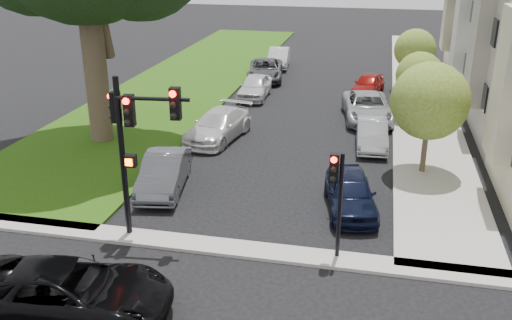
% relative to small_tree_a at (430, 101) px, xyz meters
% --- Properties ---
extents(ground, '(140.00, 140.00, 0.00)m').
position_rel_small_tree_a_xyz_m(ground, '(-6.20, -9.96, -3.21)').
color(ground, black).
rests_on(ground, ground).
extents(grass_strip, '(8.00, 44.00, 0.12)m').
position_rel_small_tree_a_xyz_m(grass_strip, '(-15.20, 14.04, -3.15)').
color(grass_strip, '#2C5A10').
rests_on(grass_strip, ground).
extents(sidewalk_right, '(3.50, 44.00, 0.12)m').
position_rel_small_tree_a_xyz_m(sidewalk_right, '(0.55, 14.04, -3.15)').
color(sidewalk_right, '#A5A5A5').
rests_on(sidewalk_right, ground).
extents(sidewalk_cross, '(60.00, 1.00, 0.12)m').
position_rel_small_tree_a_xyz_m(sidewalk_cross, '(-6.20, -7.96, -3.15)').
color(sidewalk_cross, '#A5A5A5').
rests_on(sidewalk_cross, ground).
extents(small_tree_a, '(3.22, 3.22, 4.83)m').
position_rel_small_tree_a_xyz_m(small_tree_a, '(0.00, 0.00, 0.00)').
color(small_tree_a, '#3C2D22').
rests_on(small_tree_a, ground).
extents(small_tree_b, '(2.54, 2.54, 3.81)m').
position_rel_small_tree_a_xyz_m(small_tree_b, '(0.00, 7.64, -0.68)').
color(small_tree_b, '#3C2D22').
rests_on(small_tree_b, ground).
extents(small_tree_c, '(2.66, 2.66, 3.99)m').
position_rel_small_tree_a_xyz_m(small_tree_c, '(-0.00, 14.60, -0.55)').
color(small_tree_c, '#3C2D22').
rests_on(small_tree_c, ground).
extents(traffic_signal_main, '(2.70, 0.70, 5.51)m').
position_rel_small_tree_a_xyz_m(traffic_signal_main, '(-9.57, -7.72, 0.59)').
color(traffic_signal_main, black).
rests_on(traffic_signal_main, ground).
extents(traffic_signal_secondary, '(0.45, 0.37, 3.56)m').
position_rel_small_tree_a_xyz_m(traffic_signal_secondary, '(-3.08, -7.76, -0.73)').
color(traffic_signal_secondary, black).
rests_on(traffic_signal_secondary, ground).
extents(car_cross_near, '(5.94, 3.37, 1.57)m').
position_rel_small_tree_a_xyz_m(car_cross_near, '(-9.70, -12.30, -2.43)').
color(car_cross_near, black).
rests_on(car_cross_near, ground).
extents(car_parked_0, '(2.45, 4.47, 1.44)m').
position_rel_small_tree_a_xyz_m(car_parked_0, '(-2.80, -4.21, -2.49)').
color(car_parked_0, black).
rests_on(car_parked_0, ground).
extents(car_parked_1, '(1.66, 4.12, 1.33)m').
position_rel_small_tree_a_xyz_m(car_parked_1, '(-2.24, 2.86, -2.55)').
color(car_parked_1, '#999BA0').
rests_on(car_parked_1, ground).
extents(car_parked_2, '(3.24, 5.63, 1.48)m').
position_rel_small_tree_a_xyz_m(car_parked_2, '(-2.62, 7.19, -2.47)').
color(car_parked_2, '#999BA0').
rests_on(car_parked_2, ground).
extents(car_parked_3, '(2.31, 4.11, 1.32)m').
position_rel_small_tree_a_xyz_m(car_parked_3, '(-2.78, 12.84, -2.55)').
color(car_parked_3, maroon).
rests_on(car_parked_3, ground).
extents(car_parked_5, '(2.29, 4.64, 1.46)m').
position_rel_small_tree_a_xyz_m(car_parked_5, '(-10.18, -3.96, -2.48)').
color(car_parked_5, '#3F4247').
rests_on(car_parked_5, ground).
extents(car_parked_6, '(2.80, 5.24, 1.44)m').
position_rel_small_tree_a_xyz_m(car_parked_6, '(-9.75, 2.38, -2.49)').
color(car_parked_6, silver).
rests_on(car_parked_6, ground).
extents(car_parked_7, '(1.80, 4.26, 1.44)m').
position_rel_small_tree_a_xyz_m(car_parked_7, '(-9.69, 10.41, -2.49)').
color(car_parked_7, silver).
rests_on(car_parked_7, ground).
extents(car_parked_8, '(3.11, 5.41, 1.42)m').
position_rel_small_tree_a_xyz_m(car_parked_8, '(-10.00, 15.25, -2.50)').
color(car_parked_8, '#3F4247').
rests_on(car_parked_8, ground).
extents(car_parked_9, '(1.96, 4.48, 1.43)m').
position_rel_small_tree_a_xyz_m(car_parked_9, '(-9.85, 19.66, -2.49)').
color(car_parked_9, silver).
rests_on(car_parked_9, ground).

